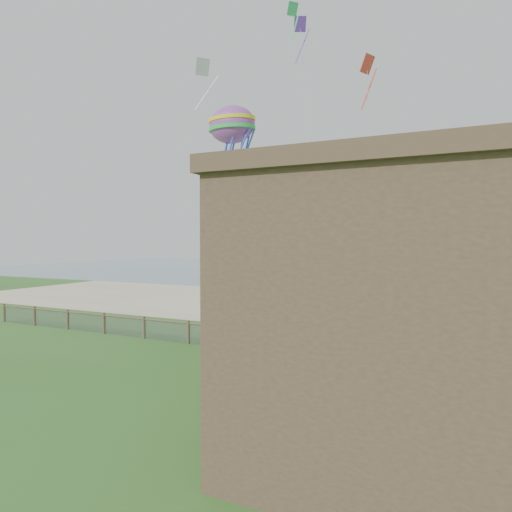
% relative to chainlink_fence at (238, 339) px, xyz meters
% --- Properties ---
extents(ground, '(160.00, 160.00, 0.00)m').
position_rel_chainlink_fence_xyz_m(ground, '(0.00, -6.00, -0.55)').
color(ground, '#30571D').
rests_on(ground, ground).
extents(sand_beach, '(72.00, 20.00, 0.02)m').
position_rel_chainlink_fence_xyz_m(sand_beach, '(0.00, 16.00, -0.55)').
color(sand_beach, '#C0AB8B').
rests_on(sand_beach, ground).
extents(ocean, '(160.00, 68.00, 0.02)m').
position_rel_chainlink_fence_xyz_m(ocean, '(0.00, 60.00, -0.55)').
color(ocean, slate).
rests_on(ocean, ground).
extents(chainlink_fence, '(36.20, 0.20, 1.25)m').
position_rel_chainlink_fence_xyz_m(chainlink_fence, '(0.00, 0.00, 0.00)').
color(chainlink_fence, '#50392D').
rests_on(chainlink_fence, ground).
extents(picnic_table, '(2.03, 1.71, 0.75)m').
position_rel_chainlink_fence_xyz_m(picnic_table, '(4.76, -2.64, -0.18)').
color(picnic_table, brown).
rests_on(picnic_table, ground).
extents(octopus_kite, '(3.78, 2.93, 7.12)m').
position_rel_chainlink_fence_xyz_m(octopus_kite, '(-4.42, 7.48, 11.14)').
color(octopus_kite, '#FE2841').
extents(kite_white, '(2.25, 2.23, 3.23)m').
position_rel_chainlink_fence_xyz_m(kite_white, '(-6.48, 7.00, 16.03)').
color(kite_white, white).
extents(kite_purple, '(1.98, 2.31, 3.20)m').
position_rel_chainlink_fence_xyz_m(kite_purple, '(-2.40, 15.42, 21.71)').
color(kite_purple, '#5F309F').
extents(kite_red, '(2.10, 1.74, 2.81)m').
position_rel_chainlink_fence_xyz_m(kite_red, '(4.63, 8.41, 15.08)').
color(kite_red, red).
extents(kite_green, '(1.87, 1.82, 2.42)m').
position_rel_chainlink_fence_xyz_m(kite_green, '(-2.17, 13.13, 22.17)').
color(kite_green, '#33C063').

